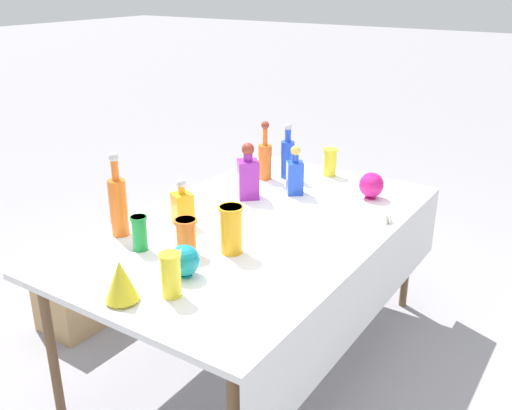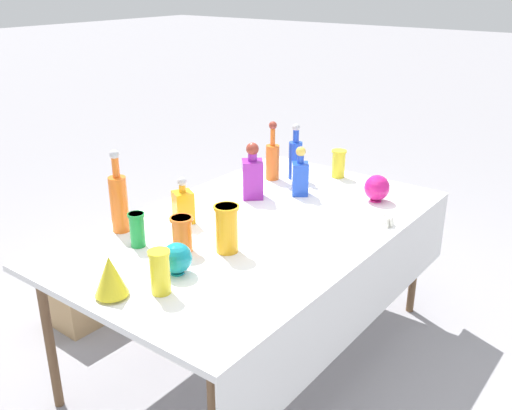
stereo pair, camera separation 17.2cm
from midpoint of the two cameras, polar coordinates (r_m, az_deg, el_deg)
The scene contains 20 objects.
ground_plane at distance 3.20m, azimuth 1.59°, elevation -14.47°, with size 40.00×40.00×0.00m, color gray.
display_table at distance 2.81m, azimuth 2.48°, elevation -3.15°, with size 1.99×1.20×0.76m.
tall_bottle_0 at distance 3.39m, azimuth 3.12°, elevation 4.66°, with size 0.08×0.08×0.35m.
tall_bottle_1 at distance 3.42m, azimuth 5.40°, elevation 4.76°, with size 0.08×0.08×0.34m.
tall_bottle_2 at distance 2.73m, azimuth -11.82°, elevation 0.44°, with size 0.08×0.08×0.40m.
square_decanter_0 at distance 3.10m, azimuth 1.23°, elevation 2.98°, with size 0.16×0.16×0.31m.
square_decanter_1 at distance 2.80m, azimuth -5.56°, elevation -0.03°, with size 0.12×0.12×0.24m.
square_decanter_2 at distance 3.16m, azimuth 5.99°, elevation 2.94°, with size 0.12×0.12×0.28m.
slender_vase_0 at distance 2.51m, azimuth -5.48°, elevation -2.81°, with size 0.10×0.10×0.16m.
slender_vase_1 at distance 2.59m, azimuth -9.96°, elevation -2.36°, with size 0.08×0.08×0.16m.
slender_vase_2 at distance 2.20m, azimuth -7.38°, elevation -6.56°, with size 0.09×0.09×0.18m.
slender_vase_3 at distance 2.49m, azimuth -0.98°, elevation -2.28°, with size 0.11×0.11×0.22m.
slender_vase_4 at distance 3.48m, azimuth 9.67°, elevation 4.18°, with size 0.09×0.09×0.17m.
fluted_vase_0 at distance 2.20m, azimuth -12.21°, elevation -6.98°, with size 0.13×0.13×0.17m.
round_bowl_0 at distance 3.15m, azimuth 13.53°, elevation 1.66°, with size 0.14×0.14×0.15m.
round_bowl_1 at distance 2.34m, azimuth -5.85°, elevation -5.33°, with size 0.13×0.13×0.14m.
price_tag_left at distance 2.87m, azimuth 15.13°, elevation -1.66°, with size 0.05×0.01×0.05m, color white.
price_tag_center at distance 2.89m, azimuth 14.26°, elevation -1.43°, with size 0.05×0.01×0.05m, color white.
price_tag_right at distance 2.86m, azimuth 14.88°, elevation -1.73°, with size 0.05×0.01×0.05m, color white.
cardboard_box_behind_left at distance 3.52m, azimuth -14.82°, elevation -7.74°, with size 0.50×0.33×0.47m.
Camera 2 is at (-2.04, -1.56, 1.90)m, focal length 40.00 mm.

